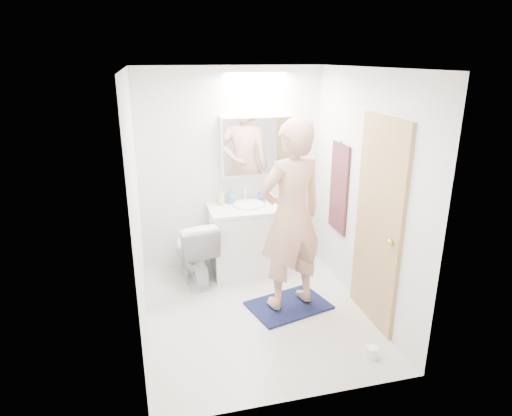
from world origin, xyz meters
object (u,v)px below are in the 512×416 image
object	(u,v)px
medicine_cabinet	(258,145)
toilet	(194,250)
vanity_cabinet	(249,240)
person	(291,216)
toothbrush_cup	(262,197)
toilet_paper_roll	(372,352)
soap_bottle_b	(231,196)
soap_bottle_a	(221,197)

from	to	relation	value
medicine_cabinet	toilet	bearing A→B (deg)	-158.74
vanity_cabinet	toilet	bearing A→B (deg)	-170.43
person	toothbrush_cup	world-z (taller)	person
medicine_cabinet	toilet	xyz separation A→B (m)	(-0.84, -0.32, -1.12)
vanity_cabinet	toothbrush_cup	bearing A→B (deg)	38.84
vanity_cabinet	toilet_paper_roll	world-z (taller)	vanity_cabinet
soap_bottle_b	toilet_paper_roll	world-z (taller)	soap_bottle_b
medicine_cabinet	person	bearing A→B (deg)	-87.44
person	soap_bottle_b	xyz separation A→B (m)	(-0.38, 1.11, -0.10)
toilet	vanity_cabinet	bearing A→B (deg)	179.71
toothbrush_cup	person	bearing A→B (deg)	-89.71
toilet	soap_bottle_a	bearing A→B (deg)	-154.84
vanity_cabinet	soap_bottle_b	xyz separation A→B (m)	(-0.18, 0.18, 0.52)
medicine_cabinet	toilet	distance (m)	1.43
toilet	toothbrush_cup	bearing A→B (deg)	-172.52
vanity_cabinet	person	size ratio (longest dim) A/B	0.47
toilet	toothbrush_cup	xyz separation A→B (m)	(0.88, 0.27, 0.49)
vanity_cabinet	toilet_paper_roll	size ratio (longest dim) A/B	8.18
vanity_cabinet	toilet	size ratio (longest dim) A/B	1.18
vanity_cabinet	medicine_cabinet	bearing A→B (deg)	53.86
soap_bottle_a	vanity_cabinet	bearing A→B (deg)	-26.29
vanity_cabinet	soap_bottle_b	bearing A→B (deg)	134.92
vanity_cabinet	toothbrush_cup	size ratio (longest dim) A/B	8.22
vanity_cabinet	toothbrush_cup	distance (m)	0.54
medicine_cabinet	toilet_paper_roll	distance (m)	2.60
toilet	toilet_paper_roll	bearing A→B (deg)	116.98
person	soap_bottle_b	bearing A→B (deg)	-85.69
toilet	toilet_paper_roll	world-z (taller)	toilet
vanity_cabinet	person	xyz separation A→B (m)	(0.20, -0.93, 0.62)
soap_bottle_a	person	bearing A→B (deg)	-64.76
medicine_cabinet	toilet	size ratio (longest dim) A/B	1.15
toilet	toilet_paper_roll	distance (m)	2.25
toilet	toilet_paper_roll	size ratio (longest dim) A/B	6.95
medicine_cabinet	soap_bottle_b	size ratio (longest dim) A/B	4.81
soap_bottle_a	toilet	bearing A→B (deg)	-144.99
vanity_cabinet	person	distance (m)	1.13
vanity_cabinet	soap_bottle_b	size ratio (longest dim) A/B	4.92
person	soap_bottle_a	size ratio (longest dim) A/B	9.71
toilet	toothbrush_cup	distance (m)	1.04
soap_bottle_a	toothbrush_cup	distance (m)	0.50
person	vanity_cabinet	bearing A→B (deg)	-92.38
soap_bottle_b	soap_bottle_a	bearing A→B (deg)	-166.42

